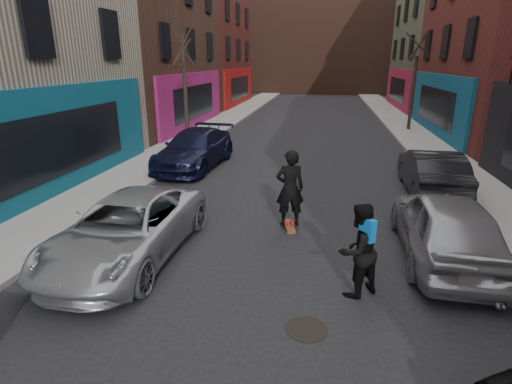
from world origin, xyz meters
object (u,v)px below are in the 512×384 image
at_px(tree_right_far, 415,73).
at_px(skateboard, 289,226).
at_px(parked_right_far, 445,226).
at_px(pedestrian, 358,250).
at_px(parked_left_far, 127,229).
at_px(manhole, 306,329).
at_px(tree_left_far, 185,78).
at_px(parked_left_end, 195,149).
at_px(parked_right_end, 431,172).
at_px(skateboarder, 290,188).

bearing_deg(tree_right_far, skateboard, -109.93).
height_order(tree_right_far, parked_right_far, tree_right_far).
bearing_deg(skateboard, pedestrian, -77.04).
distance_m(parked_left_far, manhole, 4.58).
bearing_deg(tree_left_far, skateboard, -58.56).
xyz_separation_m(tree_left_far, manhole, (7.10, -14.66, -3.37)).
bearing_deg(parked_left_far, parked_right_far, 10.90).
xyz_separation_m(skateboard, pedestrian, (1.53, -2.91, 0.87)).
distance_m(parked_left_far, pedestrian, 5.00).
xyz_separation_m(tree_right_far, skateboard, (-5.98, -16.50, -3.48)).
distance_m(parked_left_end, manhole, 11.23).
height_order(tree_right_far, parked_right_end, tree_right_far).
relative_size(tree_right_far, parked_left_far, 1.37).
relative_size(parked_right_far, parked_right_end, 1.03).
distance_m(tree_right_far, parked_left_far, 21.16).
height_order(parked_left_end, skateboarder, skateboarder).
bearing_deg(parked_right_far, tree_right_far, -96.24).
xyz_separation_m(parked_left_far, skateboarder, (3.42, 2.24, 0.42)).
xyz_separation_m(parked_left_end, parked_right_far, (8.02, -6.86, 0.02)).
distance_m(tree_left_far, pedestrian, 15.78).
height_order(parked_right_end, skateboarder, skateboarder).
relative_size(tree_left_far, tree_right_far, 0.96).
height_order(tree_left_far, parked_right_end, tree_left_far).
height_order(parked_right_end, pedestrian, pedestrian).
bearing_deg(manhole, parked_right_far, 47.15).
xyz_separation_m(parked_left_end, manhole, (5.15, -9.95, -0.75)).
bearing_deg(parked_left_far, pedestrian, -6.40).
xyz_separation_m(tree_left_far, parked_left_end, (1.95, -4.70, -2.62)).
height_order(parked_right_far, pedestrian, pedestrian).
xyz_separation_m(tree_left_far, parked_right_end, (10.80, -6.70, -2.65)).
height_order(parked_right_far, parked_right_end, parked_right_far).
bearing_deg(tree_right_far, parked_left_far, -116.64).
xyz_separation_m(tree_right_far, parked_right_end, (-1.60, -12.70, -2.80)).
bearing_deg(parked_right_far, tree_left_far, -47.60).
xyz_separation_m(tree_left_far, parked_right_far, (9.97, -11.56, -2.60)).
height_order(skateboard, manhole, skateboard).
relative_size(skateboard, pedestrian, 0.44).
bearing_deg(skateboarder, parked_left_end, -67.14).
bearing_deg(skateboard, parked_right_end, 26.12).
relative_size(parked_right_far, skateboard, 5.72).
height_order(parked_right_far, skateboarder, skateboarder).
xyz_separation_m(parked_right_far, manhole, (-2.87, -3.09, -0.77)).
distance_m(parked_right_far, pedestrian, 2.74).
distance_m(pedestrian, manhole, 1.76).
height_order(parked_left_far, parked_left_end, parked_left_end).
bearing_deg(tree_right_far, manhole, -104.39).
distance_m(skateboard, manhole, 4.21).
relative_size(parked_left_far, parked_right_end, 1.11).
bearing_deg(parked_right_end, skateboard, 42.29).
height_order(parked_right_end, skateboard, parked_right_end).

